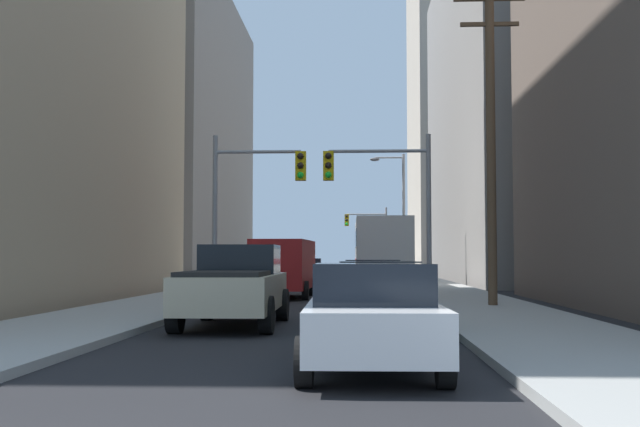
# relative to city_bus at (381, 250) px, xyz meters

# --- Properties ---
(sidewalk_left) EXTENTS (3.60, 160.00, 0.15)m
(sidewalk_left) POSITION_rel_city_bus_xyz_m (-7.51, 14.87, -1.85)
(sidewalk_left) COLOR #9E9E99
(sidewalk_left) RESTS_ON ground
(sidewalk_right) EXTENTS (3.60, 160.00, 0.15)m
(sidewalk_right) POSITION_rel_city_bus_xyz_m (2.58, 14.87, -1.85)
(sidewalk_right) COLOR #9E9E99
(sidewalk_right) RESTS_ON ground
(city_bus) EXTENTS (2.67, 11.52, 3.40)m
(city_bus) POSITION_rel_city_bus_xyz_m (0.00, 0.00, 0.00)
(city_bus) COLOR silver
(city_bus) RESTS_ON ground
(pickup_truck_beige) EXTENTS (2.20, 5.42, 1.90)m
(pickup_truck_beige) POSITION_rel_city_bus_xyz_m (-4.02, -21.31, -1.00)
(pickup_truck_beige) COLOR #C6B793
(pickup_truck_beige) RESTS_ON ground
(cargo_van_red) EXTENTS (2.19, 5.28, 2.26)m
(cargo_van_red) POSITION_rel_city_bus_xyz_m (-4.06, -8.87, -0.64)
(cargo_van_red) COLOR maroon
(cargo_van_red) RESTS_ON ground
(sedan_white) EXTENTS (1.95, 4.23, 1.52)m
(sedan_white) POSITION_rel_city_bus_xyz_m (-0.95, -28.41, -1.16)
(sedan_white) COLOR white
(sedan_white) RESTS_ON ground
(sedan_green) EXTENTS (1.95, 4.26, 1.52)m
(sedan_green) POSITION_rel_city_bus_xyz_m (-0.74, -23.16, -1.16)
(sedan_green) COLOR #195938
(sedan_green) RESTS_ON ground
(sedan_blue) EXTENTS (1.95, 4.24, 1.52)m
(sedan_blue) POSITION_rel_city_bus_xyz_m (-0.74, -15.62, -1.16)
(sedan_blue) COLOR navy
(sedan_blue) RESTS_ON ground
(sedan_navy) EXTENTS (1.95, 4.25, 1.52)m
(sedan_navy) POSITION_rel_city_bus_xyz_m (-4.02, 4.68, -1.16)
(sedan_navy) COLOR #141E4C
(sedan_navy) RESTS_ON ground
(traffic_signal_near_left) EXTENTS (3.39, 0.44, 6.00)m
(traffic_signal_near_left) POSITION_rel_city_bus_xyz_m (-4.88, -11.62, 2.09)
(traffic_signal_near_left) COLOR gray
(traffic_signal_near_left) RESTS_ON ground
(traffic_signal_near_right) EXTENTS (3.86, 0.44, 6.00)m
(traffic_signal_near_right) POSITION_rel_city_bus_xyz_m (-0.26, -11.62, 2.12)
(traffic_signal_near_right) COLOR gray
(traffic_signal_near_right) RESTS_ON ground
(traffic_signal_far_right) EXTENTS (3.79, 0.44, 6.00)m
(traffic_signal_far_right) POSITION_rel_city_bus_xyz_m (-0.23, 29.83, 2.11)
(traffic_signal_far_right) COLOR gray
(traffic_signal_far_right) RESTS_ON ground
(utility_pole_right) EXTENTS (2.20, 0.28, 10.21)m
(utility_pole_right) POSITION_rel_city_bus_xyz_m (2.94, -15.45, 3.45)
(utility_pole_right) COLOR brown
(utility_pole_right) RESTS_ON ground
(street_lamp_right) EXTENTS (2.01, 0.32, 7.50)m
(street_lamp_right) POSITION_rel_city_bus_xyz_m (1.19, 5.08, 2.57)
(street_lamp_right) COLOR gray
(street_lamp_right) RESTS_ON ground
(building_left_mid_office) EXTENTS (16.27, 25.09, 20.82)m
(building_left_mid_office) POSITION_rel_city_bus_xyz_m (-18.62, 16.67, 8.48)
(building_left_mid_office) COLOR gray
(building_left_mid_office) RESTS_ON ground
(building_right_mid_block) EXTENTS (14.89, 29.48, 22.76)m
(building_right_mid_block) POSITION_rel_city_bus_xyz_m (12.38, 12.67, 9.45)
(building_right_mid_block) COLOR gray
(building_right_mid_block) RESTS_ON ground
(building_right_far_highrise) EXTENTS (19.06, 22.46, 66.15)m
(building_right_far_highrise) POSITION_rel_city_bus_xyz_m (15.24, 56.22, 31.15)
(building_right_far_highrise) COLOR #B7A893
(building_right_far_highrise) RESTS_ON ground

